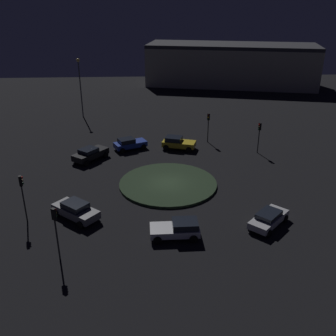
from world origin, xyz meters
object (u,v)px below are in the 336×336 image
car_black (90,154)px  traffic_light_southwest (259,132)px  car_grey (76,210)px  traffic_light_southwest_near (208,122)px  traffic_light_northeast (22,190)px  store_building (231,65)px  car_white (178,229)px  car_blue (129,144)px  car_silver (269,218)px  traffic_light_northeast_near (55,224)px  streetlamp_southeast (80,80)px  car_yellow (178,143)px

car_black → traffic_light_southwest: (-20.24, -1.20, 1.93)m
car_grey → traffic_light_southwest_near: size_ratio=1.15×
car_black → traffic_light_northeast: 14.05m
car_black → store_building: store_building is taller
car_white → traffic_light_northeast: 13.20m
car_white → car_grey: (8.59, -3.31, 0.04)m
car_white → car_blue: bearing=-77.6°
traffic_light_northeast → traffic_light_southwest_near: size_ratio=1.11×
car_silver → car_black: bearing=-87.8°
store_building → traffic_light_southwest_near: bearing=86.9°
traffic_light_northeast_near → car_black: bearing=36.9°
car_grey → store_building: 59.12m
car_grey → traffic_light_northeast_near: traffic_light_northeast_near is taller
streetlamp_southeast → car_white: bearing=110.1°
car_black → traffic_light_northeast: traffic_light_northeast is taller
traffic_light_southwest_near → traffic_light_northeast_near: (14.51, 23.95, 0.25)m
car_silver → streetlamp_southeast: size_ratio=0.46×
car_black → traffic_light_northeast_near: bearing=-141.4°
car_silver → traffic_light_northeast_near: traffic_light_northeast_near is taller
car_black → traffic_light_southwest: traffic_light_southwest is taller
car_yellow → car_silver: size_ratio=1.06×
car_silver → traffic_light_southwest_near: 20.56m
traffic_light_southwest → traffic_light_southwest_near: traffic_light_southwest_near is taller
traffic_light_northeast → streetlamp_southeast: 31.47m
car_silver → traffic_light_southwest_near: bearing=-130.0°
traffic_light_northeast_near → traffic_light_southwest_near: bearing=5.2°
car_yellow → car_blue: bearing=-163.7°
traffic_light_southwest → store_building: (-4.63, -39.55, 1.54)m
car_grey → store_building: size_ratio=0.12×
car_black → traffic_light_northeast: (3.65, 13.37, 2.29)m
car_blue → streetlamp_southeast: bearing=93.8°
car_blue → traffic_light_southwest_near: 10.60m
traffic_light_northeast → store_building: (-28.52, -54.11, 1.18)m
car_grey → car_blue: (-4.04, -16.22, -0.03)m
car_white → car_black: car_black is taller
traffic_light_northeast_near → car_yellow: bearing=10.8°
car_blue → traffic_light_northeast: traffic_light_northeast is taller
car_white → streetlamp_southeast: (12.51, -34.26, 5.09)m
car_white → car_blue: (4.55, -19.53, 0.01)m
car_black → car_blue: size_ratio=1.06×
car_blue → traffic_light_southwest_near: size_ratio=1.11×
traffic_light_southwest → traffic_light_southwest_near: (5.57, -4.10, 0.05)m
car_black → car_blue: (-4.47, -3.25, -0.04)m
car_black → car_grey: bearing=-140.0°
streetlamp_southeast → store_building: size_ratio=0.25×
traffic_light_northeast_near → streetlamp_southeast: 36.91m
car_black → streetlamp_southeast: bearing=49.1°
traffic_light_northeast_near → store_building: 64.34m
car_black → car_grey: size_ratio=1.02×
car_grey → traffic_light_southwest: size_ratio=1.18×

